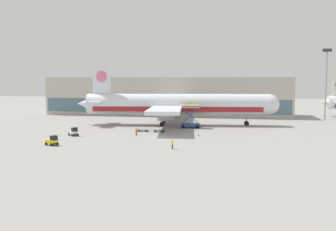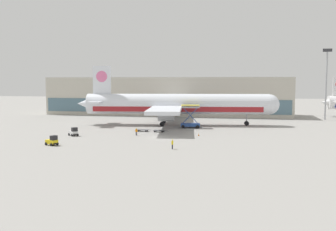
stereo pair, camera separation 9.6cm
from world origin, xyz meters
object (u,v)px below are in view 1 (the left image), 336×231
(baggage_dolly_lead, at_px, (143,130))
(baggage_dolly_second, at_px, (159,130))
(scissor_lift_loader, at_px, (190,119))
(light_mast, at_px, (326,79))
(airplane_main, at_px, (175,105))
(baggage_tug_foreground, at_px, (74,132))
(baggage_tug_mid, at_px, (52,141))
(ground_crew_near, at_px, (172,143))
(ground_crew_far, at_px, (136,131))
(traffic_cone_near, at_px, (199,134))

(baggage_dolly_lead, bearing_deg, baggage_dolly_second, -0.25)
(baggage_dolly_lead, bearing_deg, scissor_lift_loader, 46.18)
(light_mast, xyz_separation_m, baggage_dolly_second, (-46.82, -38.86, -12.96))
(airplane_main, relative_size, baggage_tug_foreground, 20.83)
(baggage_tug_mid, distance_m, baggage_dolly_second, 28.29)
(light_mast, bearing_deg, baggage_dolly_second, -140.31)
(baggage_dolly_second, bearing_deg, ground_crew_near, -67.43)
(light_mast, height_order, airplane_main, light_mast)
(light_mast, relative_size, airplane_main, 0.40)
(baggage_tug_foreground, relative_size, ground_crew_far, 1.61)
(light_mast, bearing_deg, ground_crew_near, -122.73)
(baggage_tug_mid, relative_size, ground_crew_far, 1.61)
(scissor_lift_loader, xyz_separation_m, baggage_tug_mid, (-23.00, -32.96, -1.43))
(baggage_dolly_second, bearing_deg, baggage_tug_mid, -121.76)
(airplane_main, xyz_separation_m, ground_crew_far, (-5.11, -22.02, -4.82))
(baggage_tug_foreground, xyz_separation_m, traffic_cone_near, (28.46, 5.59, -0.54))
(baggage_tug_foreground, bearing_deg, baggage_dolly_second, 69.67)
(light_mast, distance_m, baggage_tug_foreground, 82.26)
(baggage_tug_foreground, relative_size, baggage_dolly_second, 0.74)
(airplane_main, height_order, baggage_tug_foreground, airplane_main)
(baggage_dolly_lead, bearing_deg, baggage_tug_mid, -113.74)
(baggage_tug_foreground, distance_m, ground_crew_near, 28.30)
(baggage_dolly_lead, xyz_separation_m, ground_crew_near, (11.77, -22.68, 0.68))
(baggage_tug_foreground, relative_size, baggage_tug_mid, 1.00)
(baggage_dolly_lead, relative_size, ground_crew_far, 2.17)
(baggage_tug_foreground, height_order, baggage_dolly_lead, baggage_tug_foreground)
(baggage_tug_mid, bearing_deg, baggage_dolly_lead, 84.89)
(light_mast, relative_size, ground_crew_near, 12.75)
(scissor_lift_loader, height_order, baggage_tug_mid, scissor_lift_loader)
(airplane_main, bearing_deg, ground_crew_far, -110.69)
(ground_crew_far, bearing_deg, baggage_tug_mid, -119.04)
(baggage_tug_foreground, xyz_separation_m, baggage_dolly_lead, (13.76, 10.48, -0.49))
(airplane_main, xyz_separation_m, ground_crew_near, (6.32, -37.64, -4.77))
(baggage_tug_mid, bearing_deg, light_mast, 66.97)
(scissor_lift_loader, distance_m, ground_crew_far, 19.76)
(light_mast, xyz_separation_m, baggage_tug_mid, (-63.38, -61.79, -12.47))
(light_mast, xyz_separation_m, ground_crew_far, (-50.77, -45.59, -12.33))
(airplane_main, distance_m, ground_crew_far, 23.12)
(scissor_lift_loader, distance_m, baggage_dolly_lead, 14.60)
(airplane_main, distance_m, baggage_dolly_second, 16.28)
(airplane_main, height_order, baggage_tug_mid, airplane_main)
(ground_crew_far, bearing_deg, ground_crew_near, -44.96)
(airplane_main, relative_size, ground_crew_near, 32.07)
(airplane_main, xyz_separation_m, baggage_tug_foreground, (-19.22, -25.44, -4.96))
(baggage_tug_mid, distance_m, baggage_dolly_lead, 26.30)
(baggage_dolly_second, bearing_deg, baggage_dolly_lead, 179.75)
(baggage_dolly_lead, height_order, ground_crew_far, ground_crew_far)
(baggage_dolly_second, distance_m, ground_crew_near, 23.58)
(light_mast, distance_m, airplane_main, 51.92)
(baggage_dolly_lead, height_order, ground_crew_near, ground_crew_near)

